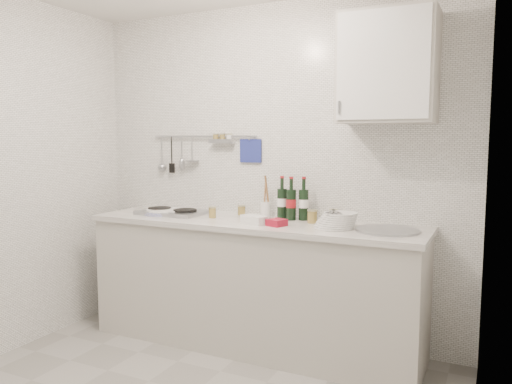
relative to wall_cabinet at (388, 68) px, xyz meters
The scene contains 15 objects.
back_wall 1.15m from the wall_cabinet, 168.67° to the left, with size 3.00×0.02×2.50m, color silver.
wall_right 1.53m from the wall_cabinet, 63.80° to the right, with size 0.02×2.80×2.50m, color silver.
counter 1.76m from the wall_cabinet, behind, with size 2.44×0.64×0.96m.
wall_rail 1.59m from the wall_cabinet, behind, with size 0.98×0.09×0.34m.
wall_cabinet is the anchor object (origin of this frame).
plate_stack_hob 1.94m from the wall_cabinet, behind, with size 0.31×0.30×0.04m.
plate_stack_sink 1.03m from the wall_cabinet, 151.68° to the right, with size 0.28×0.27×0.11m.
wine_bottles 1.10m from the wall_cabinet, behind, with size 0.24×0.11×0.31m.
butter_dish 1.32m from the wall_cabinet, 163.74° to the right, with size 0.19×0.10×0.06m, color white.
strawberry_punnet 1.23m from the wall_cabinet, 159.38° to the right, with size 0.11×0.11×0.05m, color #AB132A.
utensil_crock 1.31m from the wall_cabinet, behind, with size 0.08×0.08×0.31m.
jar_a 1.48m from the wall_cabinet, behind, with size 0.06×0.06×0.08m.
jar_b 1.06m from the wall_cabinet, 165.68° to the left, with size 0.06×0.06×0.09m.
jar_c 1.10m from the wall_cabinet, behind, with size 0.07×0.07×0.09m.
jar_d 1.58m from the wall_cabinet, behind, with size 0.06×0.06×0.08m.
Camera 1 is at (1.56, -2.06, 1.50)m, focal length 35.00 mm.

